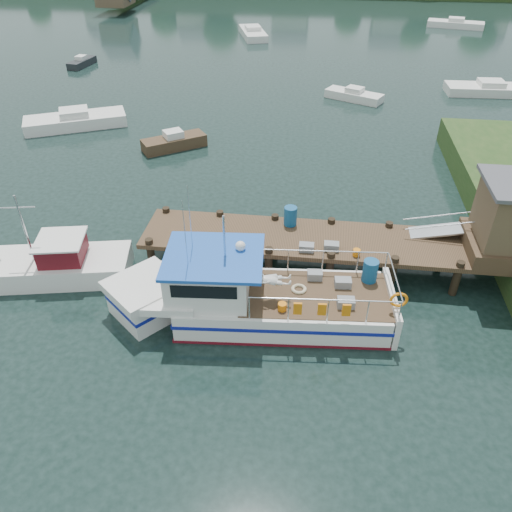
# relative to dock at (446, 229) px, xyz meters

# --- Properties ---
(ground_plane) EXTENTS (160.00, 160.00, 0.00)m
(ground_plane) POSITION_rel_dock_xyz_m (-6.51, -0.01, -2.24)
(ground_plane) COLOR black
(dock) EXTENTS (16.60, 3.00, 4.78)m
(dock) POSITION_rel_dock_xyz_m (0.00, 0.00, 0.00)
(dock) COLOR #453220
(dock) RESTS_ON ground
(lobster_boat) EXTENTS (11.21, 3.96, 5.31)m
(lobster_boat) POSITION_rel_dock_xyz_m (-7.58, -3.69, -1.28)
(lobster_boat) COLOR silver
(lobster_boat) RESTS_ON ground
(work_boat) EXTENTS (7.48, 3.48, 3.91)m
(work_boat) POSITION_rel_dock_xyz_m (-16.25, -2.31, -1.62)
(work_boat) COLOR silver
(work_boat) RESTS_ON ground
(moored_rowboat) EXTENTS (4.07, 3.45, 1.17)m
(moored_rowboat) POSITION_rel_dock_xyz_m (-14.43, 11.42, -1.81)
(moored_rowboat) COLOR #453220
(moored_rowboat) RESTS_ON ground
(moored_far) EXTENTS (6.99, 3.73, 1.13)m
(moored_far) POSITION_rel_dock_xyz_m (10.65, 51.89, -1.82)
(moored_far) COLOR silver
(moored_far) RESTS_ON ground
(moored_a) EXTENTS (7.11, 5.02, 1.25)m
(moored_a) POSITION_rel_dock_xyz_m (-22.22, 14.18, -1.78)
(moored_a) COLOR silver
(moored_a) RESTS_ON ground
(moored_b) EXTENTS (4.71, 3.37, 0.99)m
(moored_b) POSITION_rel_dock_xyz_m (-2.73, 22.49, -1.87)
(moored_b) COLOR silver
(moored_b) RESTS_ON ground
(moored_c) EXTENTS (7.04, 2.63, 1.10)m
(moored_c) POSITION_rel_dock_xyz_m (8.32, 25.36, -1.83)
(moored_c) COLOR silver
(moored_c) RESTS_ON ground
(moored_d) EXTENTS (4.27, 7.34, 1.18)m
(moored_d) POSITION_rel_dock_xyz_m (-13.63, 43.58, -1.80)
(moored_d) COLOR silver
(moored_d) RESTS_ON ground
(moored_e) EXTENTS (1.68, 3.59, 0.95)m
(moored_e) POSITION_rel_dock_xyz_m (-28.19, 29.17, -1.89)
(moored_e) COLOR black
(moored_e) RESTS_ON ground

